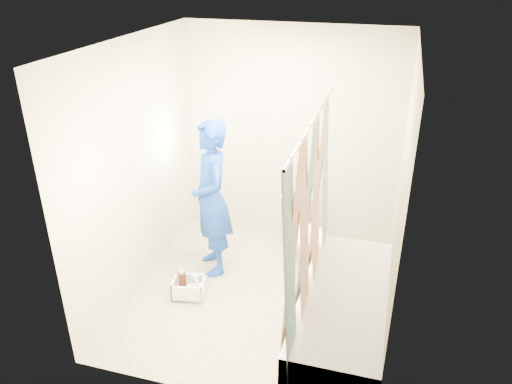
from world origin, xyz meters
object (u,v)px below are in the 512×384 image
(cleaning_caddy, at_px, (190,289))
(bathtub, at_px, (342,315))
(toilet, at_px, (304,234))
(plumber, at_px, (211,199))

(cleaning_caddy, bearing_deg, bathtub, -18.31)
(bathtub, distance_m, cleaning_caddy, 1.51)
(bathtub, distance_m, toilet, 1.23)
(bathtub, height_order, cleaning_caddy, bathtub)
(toilet, height_order, plumber, plumber)
(bathtub, distance_m, plumber, 1.70)
(bathtub, bearing_deg, plumber, 153.01)
(toilet, xyz_separation_m, cleaning_caddy, (-0.94, -0.89, -0.26))
(toilet, relative_size, plumber, 0.42)
(bathtub, xyz_separation_m, toilet, (-0.55, 1.09, 0.08))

